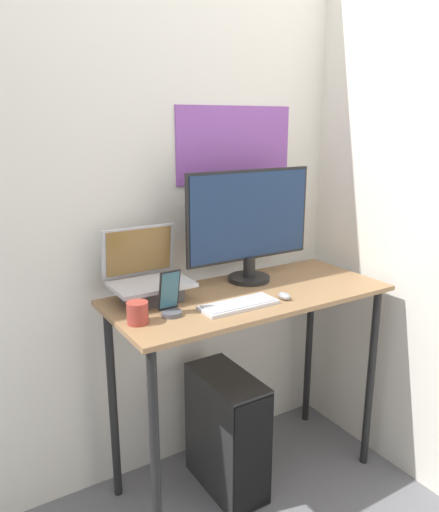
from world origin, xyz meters
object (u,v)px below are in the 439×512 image
(laptop, at_px, (149,282))
(cell_phone, at_px, (170,301))
(mouse, at_px, (284,296))
(computer_tower, at_px, (227,432))
(keyboard, at_px, (239,305))
(monitor, at_px, (250,225))

(laptop, distance_m, cell_phone, 0.19)
(mouse, relative_size, computer_tower, 0.11)
(keyboard, distance_m, mouse, 0.20)
(mouse, bearing_deg, monitor, 85.74)
(laptop, xyz_separation_m, mouse, (0.46, -0.28, -0.06))
(monitor, height_order, computer_tower, monitor)
(laptop, relative_size, cell_phone, 1.80)
(laptop, height_order, mouse, laptop)
(mouse, bearing_deg, cell_phone, 168.78)
(computer_tower, bearing_deg, keyboard, -100.93)
(mouse, bearing_deg, keyboard, 172.01)
(laptop, relative_size, keyboard, 1.00)
(monitor, bearing_deg, mouse, -94.26)
(laptop, xyz_separation_m, cell_phone, (-0.00, -0.19, -0.02))
(laptop, height_order, monitor, monitor)
(keyboard, bearing_deg, computer_tower, 79.07)
(mouse, height_order, cell_phone, cell_phone)
(laptop, bearing_deg, mouse, -31.70)
(cell_phone, distance_m, computer_tower, 0.75)
(monitor, distance_m, computer_tower, 0.92)
(laptop, relative_size, monitor, 0.50)
(monitor, height_order, keyboard, monitor)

